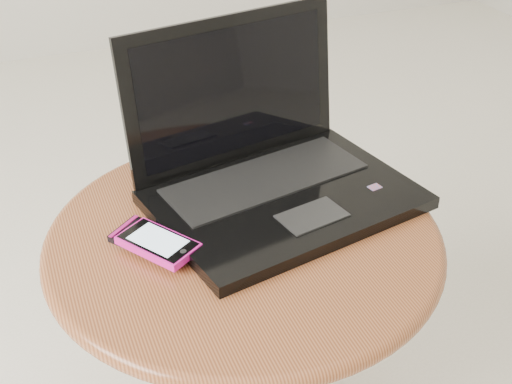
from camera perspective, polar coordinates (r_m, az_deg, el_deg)
name	(u,v)px	position (r m, az deg, el deg)	size (l,w,h in m)	color
table	(245,282)	(1.01, -0.97, -7.59)	(0.56, 0.56, 0.45)	brown
laptop	(269,167)	(1.01, 1.09, 2.13)	(0.42, 0.36, 0.24)	black
phone_black	(153,240)	(0.94, -8.62, -4.01)	(0.12, 0.12, 0.01)	black
phone_pink	(158,243)	(0.91, -8.23, -4.29)	(0.11, 0.12, 0.01)	#E51A9D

